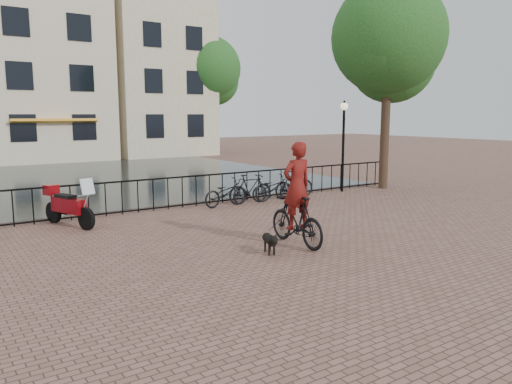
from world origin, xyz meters
TOP-DOWN VIEW (x-y plane):
  - ground at (0.00, 0.00)m, footprint 100.00×100.00m
  - canal_water at (0.00, 17.30)m, footprint 20.00×20.00m
  - railing at (0.00, 8.00)m, footprint 20.00×0.05m
  - canal_house_mid at (0.50, 30.00)m, footprint 8.00×9.50m
  - canal_house_right at (8.50, 30.00)m, footprint 7.00×9.00m
  - tree_near_right at (9.20, 7.30)m, footprint 4.48×4.48m
  - tree_far_right at (12.00, 27.00)m, footprint 4.76×4.76m
  - lamp_post at (7.20, 7.60)m, footprint 0.30×0.30m
  - cyclist at (0.61, 2.24)m, footprint 0.90×2.07m
  - dog at (-0.31, 2.01)m, footprint 0.47×0.76m
  - motorcycle at (-3.24, 7.21)m, footprint 1.11×1.99m
  - parked_bike_0 at (1.80, 7.40)m, footprint 1.77×0.78m
  - parked_bike_1 at (2.75, 7.40)m, footprint 1.68×0.53m
  - parked_bike_2 at (3.70, 7.40)m, footprint 1.73×0.65m
  - parked_bike_3 at (4.65, 7.40)m, footprint 1.68×0.53m

SIDE VIEW (x-z plane):
  - ground at x=0.00m, z-range 0.00..0.00m
  - canal_water at x=0.00m, z-range 0.00..0.00m
  - dog at x=-0.31m, z-range 0.00..0.49m
  - parked_bike_0 at x=1.80m, z-range 0.00..0.90m
  - parked_bike_2 at x=3.70m, z-range 0.00..0.90m
  - parked_bike_1 at x=2.75m, z-range 0.00..1.00m
  - parked_bike_3 at x=4.65m, z-range 0.00..1.00m
  - railing at x=0.00m, z-range -0.01..1.02m
  - motorcycle at x=-3.24m, z-range 0.00..1.40m
  - cyclist at x=0.61m, z-range -0.34..2.46m
  - lamp_post at x=7.20m, z-range 0.65..4.10m
  - canal_house_mid at x=0.50m, z-range 0.00..11.80m
  - tree_near_right at x=9.20m, z-range 1.85..10.09m
  - tree_far_right at x=12.00m, z-range 1.97..10.73m
  - canal_house_right at x=8.50m, z-range 0.00..13.30m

